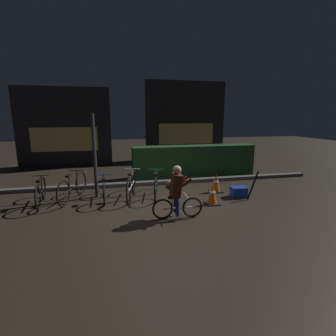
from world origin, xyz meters
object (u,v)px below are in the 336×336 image
Objects in this scene: parked_bike_center_right at (131,185)px; parked_bike_right_mid at (156,185)px; traffic_cone_far at (216,183)px; closed_umbrella at (253,185)px; blue_crate at (239,192)px; parked_bike_leftmost at (41,192)px; street_post at (95,156)px; parked_bike_center_left at (104,189)px; parked_bike_left_mid at (73,187)px; cyclist at (176,192)px; traffic_cone_near at (212,194)px.

parked_bike_center_right reaches higher than parked_bike_right_mid.
closed_umbrella is (0.74, -0.87, 0.12)m from traffic_cone_far.
parked_bike_right_mid is at bearing 165.12° from blue_crate.
traffic_cone_far is (5.03, 0.05, -0.07)m from parked_bike_leftmost.
blue_crate is at bearing -89.68° from parked_bike_center_right.
street_post is 4.29m from blue_crate.
traffic_cone_far is at bearing -4.44° from street_post.
parked_bike_center_left is 0.93× the size of parked_bike_right_mid.
parked_bike_center_right is at bearing 149.26° from closed_umbrella.
street_post is at bearing 149.34° from closed_umbrella.
street_post is 1.06m from parked_bike_left_mid.
traffic_cone_near is at bearing 32.80° from cyclist.
parked_bike_center_left is 1.22× the size of cyclist.
parked_bike_leftmost is 1.91× the size of closed_umbrella.
parked_bike_leftmost is 0.95× the size of parked_bike_center_right.
traffic_cone_near is (2.08, -1.04, -0.09)m from parked_bike_center_right.
cyclist reaches higher than traffic_cone_far.
traffic_cone_far is (0.55, 1.02, 0.00)m from traffic_cone_near.
parked_bike_leftmost is 0.81m from parked_bike_left_mid.
parked_bike_left_mid is (-0.63, -0.13, -0.84)m from street_post.
parked_bike_center_right is 3.02× the size of traffic_cone_near.
parked_bike_leftmost is at bearing -179.44° from traffic_cone_far.
street_post reaches higher than closed_umbrella.
street_post is 3.75m from traffic_cone_far.
blue_crate is 0.52× the size of closed_umbrella.
traffic_cone_near is at bearing -108.17° from parked_bike_leftmost.
closed_umbrella is at bearing -102.96° from parked_bike_center_left.
parked_bike_center_left is 4.22m from closed_umbrella.
cyclist is (1.90, -1.98, -0.58)m from street_post.
parked_bike_center_right is 2.33m from traffic_cone_near.
cyclist reaches higher than blue_crate.
blue_crate is at bearing 123.89° from closed_umbrella.
parked_bike_leftmost is 5.51m from blue_crate.
blue_crate is (5.48, -0.57, -0.19)m from parked_bike_leftmost.
blue_crate is at bearing -101.90° from parked_bike_leftmost.
cyclist is (3.31, -1.65, 0.29)m from parked_bike_leftmost.
cyclist reaches higher than parked_bike_left_mid.
street_post is 2.84× the size of closed_umbrella.
street_post is 2.80m from cyclist.
blue_crate is 0.46m from closed_umbrella.
parked_bike_left_mid is 2.97× the size of traffic_cone_near.
parked_bike_right_mid reaches higher than blue_crate.
parked_bike_right_mid is at bearing -9.16° from street_post.
cyclist is 2.61m from closed_umbrella.
parked_bike_right_mid is 3.69× the size of blue_crate.
parked_bike_leftmost is (-1.41, -0.33, -0.87)m from street_post.
traffic_cone_far is 1.29× the size of blue_crate.
parked_bike_center_left is 2.67× the size of traffic_cone_far.
blue_crate is (3.07, -0.64, -0.21)m from parked_bike_center_right.
parked_bike_left_mid is at bearing 97.69° from parked_bike_center_right.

